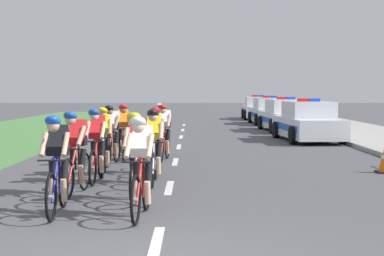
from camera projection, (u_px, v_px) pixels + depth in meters
name	position (u px, v px, depth m)	size (l,w,h in m)	color
kerb_edge	(345.00, 142.00, 19.85)	(0.16, 60.00, 0.13)	#9E9E99
lane_markings_centre	(175.00, 153.00, 17.00)	(0.14, 29.60, 0.01)	white
cyclist_lead	(55.00, 164.00, 8.56)	(0.43, 1.72, 1.56)	black
cyclist_second	(139.00, 165.00, 8.36)	(0.44, 1.72, 1.56)	black
cyclist_third	(73.00, 152.00, 10.16)	(0.46, 1.72, 1.56)	black
cyclist_fourth	(135.00, 155.00, 9.68)	(0.42, 1.72, 1.56)	black
cyclist_fifth	(95.00, 144.00, 11.59)	(0.42, 1.72, 1.56)	black
cyclist_sixth	(152.00, 145.00, 11.38)	(0.42, 1.72, 1.56)	black
cyclist_seventh	(101.00, 140.00, 12.56)	(0.45, 1.72, 1.56)	black
cyclist_eighth	(153.00, 139.00, 12.76)	(0.44, 1.72, 1.56)	black
cyclist_ninth	(110.00, 134.00, 14.28)	(0.45, 1.72, 1.56)	black
cyclist_tenth	(162.00, 132.00, 15.15)	(0.46, 1.72, 1.56)	black
cyclist_eleventh	(121.00, 131.00, 15.31)	(0.45, 1.72, 1.56)	black
cyclist_twelfth	(158.00, 129.00, 16.29)	(0.42, 1.72, 1.56)	black
police_car_nearest	(306.00, 123.00, 21.20)	(2.23, 4.51, 1.59)	silver
police_car_second	(283.00, 117.00, 26.23)	(2.22, 4.51, 1.59)	white
police_car_third	(267.00, 112.00, 31.72)	(2.09, 4.44, 1.59)	silver
police_car_furthest	(256.00, 109.00, 37.24)	(2.12, 4.46, 1.59)	silver
traffic_cone_mid	(382.00, 159.00, 12.97)	(0.36, 0.36, 0.64)	black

